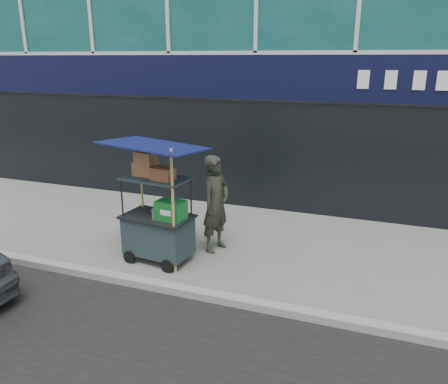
% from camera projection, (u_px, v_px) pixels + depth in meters
% --- Properties ---
extents(ground, '(80.00, 80.00, 0.00)m').
position_uv_depth(ground, '(180.00, 286.00, 6.59)').
color(ground, slate).
rests_on(ground, ground).
extents(curb, '(80.00, 0.18, 0.12)m').
position_uv_depth(curb, '(174.00, 289.00, 6.39)').
color(curb, gray).
rests_on(curb, ground).
extents(vendor_cart, '(1.64, 1.25, 2.07)m').
position_uv_depth(vendor_cart, '(158.00, 220.00, 7.24)').
color(vendor_cart, '#1C2B30').
rests_on(vendor_cart, ground).
extents(vendor_man, '(0.57, 0.72, 1.72)m').
position_uv_depth(vendor_man, '(216.00, 204.00, 7.62)').
color(vendor_man, '#262A1F').
rests_on(vendor_man, ground).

